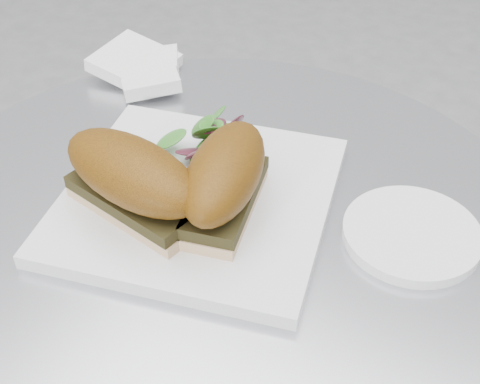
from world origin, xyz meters
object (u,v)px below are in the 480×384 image
Objects in this scene: plate at (198,198)px; sandwich_right at (225,179)px; sandwich_left at (133,179)px; saucer at (412,234)px.

sandwich_right reaches higher than plate.
sandwich_right is at bearing 39.57° from sandwich_left.
sandwich_left and sandwich_right have the same top height.
sandwich_left is 1.07× the size of sandwich_right.
plate is 0.07m from sandwich_right.
sandwich_left reaches higher than plate.
sandwich_right is (0.08, 0.05, -0.00)m from sandwich_left.
sandwich_right is at bearing -12.71° from plate.
sandwich_left is 0.28m from saucer.
saucer is (0.21, 0.07, -0.00)m from plate.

